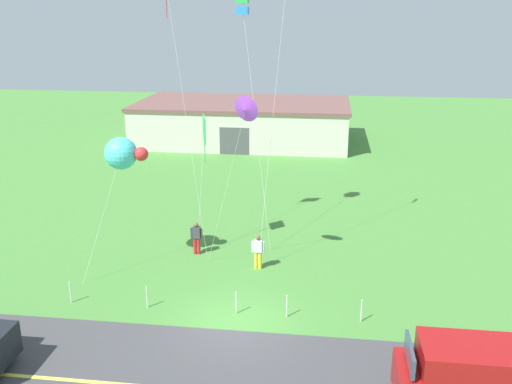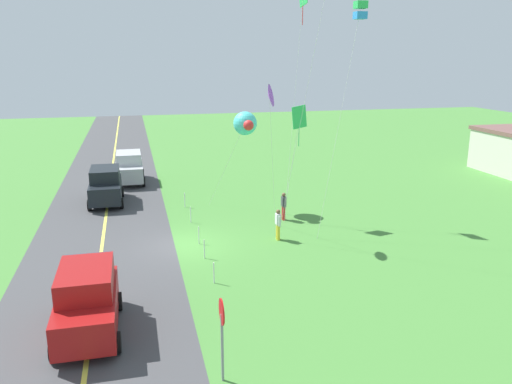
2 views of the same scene
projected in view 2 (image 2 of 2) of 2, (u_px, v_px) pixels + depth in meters
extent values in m
cube|color=#478438|center=(185.00, 246.00, 25.26)|extent=(120.00, 120.00, 0.10)
cube|color=#424244|center=(101.00, 253.00, 24.33)|extent=(120.00, 7.00, 0.00)
cube|color=#E5E04C|center=(101.00, 253.00, 24.33)|extent=(120.00, 0.16, 0.00)
cube|color=maroon|center=(88.00, 309.00, 17.05)|extent=(4.40, 1.90, 1.10)
cube|color=maroon|center=(86.00, 279.00, 17.04)|extent=(2.73, 1.75, 0.80)
cube|color=#334756|center=(83.00, 294.00, 16.02)|extent=(0.10, 1.62, 0.64)
cube|color=#334756|center=(89.00, 261.00, 18.56)|extent=(0.10, 1.62, 0.60)
cylinder|color=black|center=(117.00, 342.00, 16.06)|extent=(0.68, 0.22, 0.68)
cylinder|color=black|center=(53.00, 350.00, 15.63)|extent=(0.68, 0.22, 0.68)
cylinder|color=black|center=(119.00, 301.00, 18.75)|extent=(0.68, 0.22, 0.68)
cylinder|color=black|center=(64.00, 307.00, 18.31)|extent=(0.68, 0.22, 0.68)
cube|color=black|center=(106.00, 190.00, 32.35)|extent=(4.40, 1.90, 1.10)
cube|color=black|center=(105.00, 174.00, 32.34)|extent=(2.73, 1.75, 0.80)
cube|color=#334756|center=(104.00, 178.00, 31.32)|extent=(0.10, 1.62, 0.64)
cube|color=#334756|center=(106.00, 169.00, 33.86)|extent=(0.10, 1.62, 0.60)
cylinder|color=black|center=(122.00, 203.00, 31.36)|extent=(0.68, 0.22, 0.68)
cylinder|color=black|center=(89.00, 205.00, 30.93)|extent=(0.68, 0.22, 0.68)
cylinder|color=black|center=(122.00, 192.00, 34.05)|extent=(0.68, 0.22, 0.68)
cylinder|color=black|center=(92.00, 193.00, 33.61)|extent=(0.68, 0.22, 0.68)
cube|color=#B7B7BC|center=(129.00, 171.00, 37.67)|extent=(4.40, 1.90, 1.10)
cube|color=#B7B7BC|center=(129.00, 158.00, 37.66)|extent=(2.73, 1.75, 0.80)
cube|color=#334756|center=(129.00, 160.00, 36.64)|extent=(0.10, 1.62, 0.64)
cube|color=#334756|center=(129.00, 154.00, 39.18)|extent=(0.10, 1.62, 0.60)
cylinder|color=black|center=(144.00, 182.00, 36.68)|extent=(0.68, 0.22, 0.68)
cylinder|color=black|center=(116.00, 183.00, 36.25)|extent=(0.68, 0.22, 0.68)
cylinder|color=black|center=(142.00, 173.00, 39.37)|extent=(0.68, 0.22, 0.68)
cylinder|color=black|center=(117.00, 175.00, 38.93)|extent=(0.68, 0.22, 0.68)
cylinder|color=gray|center=(222.00, 348.00, 14.47)|extent=(0.08, 0.08, 2.10)
cylinder|color=red|center=(222.00, 312.00, 14.18)|extent=(0.76, 0.04, 0.76)
cylinder|color=white|center=(223.00, 312.00, 14.18)|extent=(0.62, 0.01, 0.62)
cylinder|color=red|center=(283.00, 212.00, 29.22)|extent=(0.16, 0.16, 0.82)
cylinder|color=red|center=(284.00, 213.00, 29.05)|extent=(0.16, 0.16, 0.82)
cube|color=#3F3F47|center=(284.00, 201.00, 28.96)|extent=(0.36, 0.22, 0.56)
cylinder|color=#3F3F47|center=(282.00, 201.00, 29.20)|extent=(0.10, 0.10, 0.52)
cylinder|color=#3F3F47|center=(285.00, 203.00, 28.75)|extent=(0.10, 0.10, 0.52)
sphere|color=brown|center=(284.00, 195.00, 28.86)|extent=(0.22, 0.22, 0.22)
cylinder|color=yellow|center=(277.00, 231.00, 26.06)|extent=(0.16, 0.16, 0.82)
cylinder|color=yellow|center=(278.00, 232.00, 25.89)|extent=(0.16, 0.16, 0.82)
cube|color=silver|center=(278.00, 219.00, 25.80)|extent=(0.36, 0.22, 0.56)
cylinder|color=silver|center=(277.00, 219.00, 26.03)|extent=(0.10, 0.10, 0.52)
cylinder|color=silver|center=(279.00, 221.00, 25.58)|extent=(0.10, 0.10, 0.52)
sphere|color=brown|center=(278.00, 212.00, 25.70)|extent=(0.22, 0.22, 0.22)
cylinder|color=silver|center=(291.00, 170.00, 28.40)|extent=(0.37, 0.72, 5.89)
cube|color=green|center=(299.00, 117.00, 27.56)|extent=(0.36, 0.99, 1.29)
cylinder|color=green|center=(299.00, 134.00, 27.79)|extent=(0.04, 0.04, 1.40)
cylinder|color=silver|center=(305.00, 101.00, 24.02)|extent=(1.09, 2.18, 14.04)
cylinder|color=silver|center=(338.00, 126.00, 25.83)|extent=(1.68, 2.56, 11.29)
cube|color=green|center=(361.00, 5.00, 25.40)|extent=(0.56, 0.56, 0.36)
cube|color=#2D8CE5|center=(360.00, 15.00, 25.52)|extent=(0.56, 0.56, 0.36)
cylinder|color=silver|center=(273.00, 165.00, 26.51)|extent=(1.91, 0.90, 7.22)
cone|color=purple|center=(270.00, 96.00, 24.60)|extent=(1.16, 0.81, 1.11)
cylinder|color=silver|center=(293.00, 111.00, 28.20)|extent=(1.83, 1.44, 12.33)
cylinder|color=red|center=(303.00, 12.00, 27.87)|extent=(0.04, 0.04, 1.40)
cylinder|color=silver|center=(227.00, 165.00, 31.21)|extent=(1.33, 2.07, 5.23)
sphere|color=#4CD8D8|center=(245.00, 123.00, 30.16)|extent=(1.40, 1.40, 1.40)
sphere|color=red|center=(249.00, 125.00, 29.31)|extent=(0.60, 0.60, 0.60)
cylinder|color=silver|center=(185.00, 200.00, 31.59)|extent=(0.05, 0.05, 0.90)
cylinder|color=silver|center=(191.00, 215.00, 28.66)|extent=(0.05, 0.05, 0.90)
cylinder|color=silver|center=(199.00, 235.00, 25.37)|extent=(0.05, 0.05, 0.90)
cylinder|color=silver|center=(204.00, 249.00, 23.55)|extent=(0.05, 0.05, 0.90)
cylinder|color=silver|center=(214.00, 273.00, 20.95)|extent=(0.05, 0.05, 0.90)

